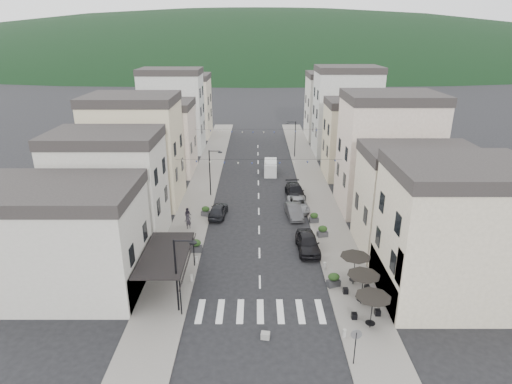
{
  "coord_description": "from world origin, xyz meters",
  "views": [
    {
      "loc": [
        -0.31,
        -24.8,
        19.64
      ],
      "look_at": [
        -0.33,
        18.1,
        3.5
      ],
      "focal_mm": 30.0,
      "sensor_mm": 36.0,
      "label": 1
    }
  ],
  "objects_px": {
    "pedestrian_a": "(188,221)",
    "pedestrian_b": "(188,215)",
    "delivery_van": "(271,167)",
    "parked_car_d": "(295,191)",
    "parked_car_e": "(218,210)",
    "parked_car_c": "(298,204)",
    "parked_car_a": "(308,243)",
    "parked_car_b": "(294,211)"
  },
  "relations": [
    {
      "from": "parked_car_b",
      "to": "pedestrian_b",
      "type": "xyz_separation_m",
      "value": [
        -11.72,
        -1.58,
        0.21
      ]
    },
    {
      "from": "pedestrian_a",
      "to": "parked_car_e",
      "type": "bearing_deg",
      "value": 24.02
    },
    {
      "from": "parked_car_d",
      "to": "parked_car_e",
      "type": "relative_size",
      "value": 1.19
    },
    {
      "from": "parked_car_d",
      "to": "pedestrian_a",
      "type": "relative_size",
      "value": 3.24
    },
    {
      "from": "parked_car_b",
      "to": "parked_car_c",
      "type": "distance_m",
      "value": 2.27
    },
    {
      "from": "delivery_van",
      "to": "pedestrian_b",
      "type": "distance_m",
      "value": 19.71
    },
    {
      "from": "parked_car_a",
      "to": "parked_car_d",
      "type": "xyz_separation_m",
      "value": [
        0.0,
        14.18,
        -0.08
      ]
    },
    {
      "from": "parked_car_a",
      "to": "parked_car_e",
      "type": "distance_m",
      "value": 12.25
    },
    {
      "from": "parked_car_d",
      "to": "parked_car_e",
      "type": "bearing_deg",
      "value": -150.47
    },
    {
      "from": "parked_car_a",
      "to": "parked_car_d",
      "type": "height_order",
      "value": "parked_car_a"
    },
    {
      "from": "parked_car_c",
      "to": "pedestrian_a",
      "type": "xyz_separation_m",
      "value": [
        -12.05,
        -5.38,
        0.26
      ]
    },
    {
      "from": "delivery_van",
      "to": "pedestrian_b",
      "type": "relative_size",
      "value": 2.82
    },
    {
      "from": "parked_car_c",
      "to": "pedestrian_a",
      "type": "bearing_deg",
      "value": -159.02
    },
    {
      "from": "parked_car_c",
      "to": "parked_car_d",
      "type": "relative_size",
      "value": 0.92
    },
    {
      "from": "parked_car_b",
      "to": "parked_car_d",
      "type": "relative_size",
      "value": 0.82
    },
    {
      "from": "parked_car_a",
      "to": "parked_car_e",
      "type": "bearing_deg",
      "value": 136.4
    },
    {
      "from": "parked_car_a",
      "to": "parked_car_c",
      "type": "relative_size",
      "value": 1.02
    },
    {
      "from": "parked_car_a",
      "to": "delivery_van",
      "type": "bearing_deg",
      "value": 94.52
    },
    {
      "from": "parked_car_a",
      "to": "parked_car_b",
      "type": "height_order",
      "value": "parked_car_a"
    },
    {
      "from": "parked_car_c",
      "to": "delivery_van",
      "type": "distance_m",
      "value": 13.77
    },
    {
      "from": "parked_car_c",
      "to": "pedestrian_b",
      "type": "height_order",
      "value": "pedestrian_b"
    },
    {
      "from": "pedestrian_a",
      "to": "parked_car_d",
      "type": "bearing_deg",
      "value": 12.32
    },
    {
      "from": "pedestrian_b",
      "to": "pedestrian_a",
      "type": "bearing_deg",
      "value": -74.95
    },
    {
      "from": "delivery_van",
      "to": "parked_car_e",
      "type": "bearing_deg",
      "value": -110.3
    },
    {
      "from": "parked_car_b",
      "to": "pedestrian_a",
      "type": "height_order",
      "value": "pedestrian_a"
    },
    {
      "from": "parked_car_e",
      "to": "delivery_van",
      "type": "bearing_deg",
      "value": -107.1
    },
    {
      "from": "parked_car_d",
      "to": "parked_car_e",
      "type": "distance_m",
      "value": 11.03
    },
    {
      "from": "parked_car_a",
      "to": "parked_car_b",
      "type": "xyz_separation_m",
      "value": [
        -0.65,
        7.93,
        -0.13
      ]
    },
    {
      "from": "parked_car_b",
      "to": "delivery_van",
      "type": "xyz_separation_m",
      "value": [
        -2.16,
        15.65,
        0.34
      ]
    },
    {
      "from": "parked_car_c",
      "to": "parked_car_d",
      "type": "xyz_separation_m",
      "value": [
        0.0,
        4.07,
        0.09
      ]
    },
    {
      "from": "parked_car_c",
      "to": "parked_car_e",
      "type": "relative_size",
      "value": 1.09
    },
    {
      "from": "pedestrian_a",
      "to": "delivery_van",
      "type": "bearing_deg",
      "value": 38.07
    },
    {
      "from": "parked_car_a",
      "to": "parked_car_b",
      "type": "relative_size",
      "value": 1.15
    },
    {
      "from": "pedestrian_a",
      "to": "pedestrian_b",
      "type": "xyz_separation_m",
      "value": [
        -0.32,
        1.63,
        -0.01
      ]
    },
    {
      "from": "parked_car_a",
      "to": "pedestrian_a",
      "type": "bearing_deg",
      "value": 156.33
    },
    {
      "from": "parked_car_a",
      "to": "pedestrian_a",
      "type": "height_order",
      "value": "pedestrian_a"
    },
    {
      "from": "parked_car_b",
      "to": "parked_car_a",
      "type": "bearing_deg",
      "value": -91.12
    },
    {
      "from": "parked_car_e",
      "to": "pedestrian_a",
      "type": "distance_m",
      "value": 4.42
    },
    {
      "from": "parked_car_e",
      "to": "pedestrian_a",
      "type": "height_order",
      "value": "pedestrian_a"
    },
    {
      "from": "parked_car_c",
      "to": "pedestrian_a",
      "type": "relative_size",
      "value": 2.99
    },
    {
      "from": "parked_car_a",
      "to": "parked_car_d",
      "type": "distance_m",
      "value": 14.18
    },
    {
      "from": "parked_car_a",
      "to": "pedestrian_b",
      "type": "xyz_separation_m",
      "value": [
        -12.37,
        6.35,
        0.07
      ]
    }
  ]
}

